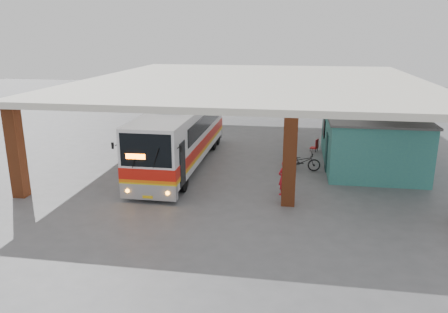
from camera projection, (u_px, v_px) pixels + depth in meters
name	position (u px, v px, depth m)	size (l,w,h in m)	color
ground	(232.00, 180.00, 23.06)	(90.00, 90.00, 0.00)	#515154
brick_columns	(266.00, 122.00, 26.98)	(20.10, 21.60, 4.35)	brown
canopy_roof	(255.00, 81.00, 27.91)	(21.00, 23.00, 0.30)	silver
shop_building	(370.00, 139.00, 25.26)	(5.20, 8.20, 3.11)	#2E7374
coach_bus	(182.00, 134.00, 25.14)	(2.69, 12.63, 3.67)	silver
motorcycle	(302.00, 162.00, 24.36)	(0.72, 2.06, 1.08)	black
pedestrian	(284.00, 178.00, 20.71)	(0.62, 0.40, 1.69)	red
red_chair	(316.00, 146.00, 28.33)	(0.58, 0.58, 0.84)	#B71313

